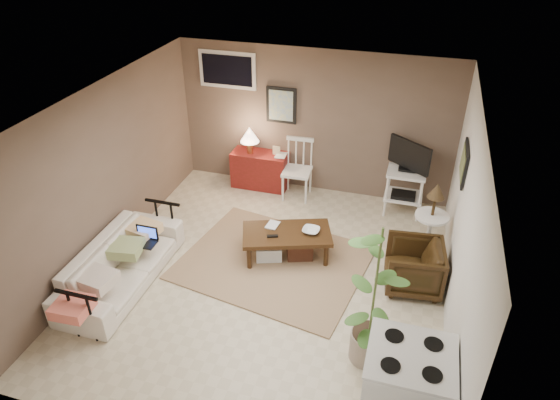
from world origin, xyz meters
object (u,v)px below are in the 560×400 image
(red_console, at_px, (259,166))
(side_table, at_px, (432,214))
(tv_stand, at_px, (406,176))
(sofa, at_px, (120,258))
(armchair, at_px, (414,265))
(potted_plant, at_px, (375,293))
(stove, at_px, (405,392))
(coffee_table, at_px, (286,243))
(spindle_chair, at_px, (297,171))

(red_console, xyz_separation_m, side_table, (2.85, -1.27, 0.36))
(red_console, distance_m, tv_stand, 2.46)
(sofa, height_order, armchair, sofa)
(sofa, bearing_deg, side_table, -66.69)
(potted_plant, bearing_deg, stove, -61.20)
(tv_stand, bearing_deg, side_table, -69.59)
(tv_stand, xyz_separation_m, potted_plant, (-0.12, -3.08, 0.28))
(red_console, bearing_deg, tv_stand, -3.79)
(coffee_table, xyz_separation_m, armchair, (1.72, -0.12, 0.10))
(red_console, xyz_separation_m, stove, (2.74, -4.00, 0.12))
(sofa, bearing_deg, red_console, -17.47)
(tv_stand, bearing_deg, armchair, -81.39)
(sofa, xyz_separation_m, stove, (3.65, -1.10, 0.10))
(coffee_table, bearing_deg, tv_stand, 48.52)
(coffee_table, relative_size, tv_stand, 1.08)
(coffee_table, height_order, side_table, side_table)
(sofa, bearing_deg, tv_stand, -50.79)
(red_console, relative_size, potted_plant, 0.62)
(red_console, distance_m, potted_plant, 4.03)
(red_console, height_order, spindle_chair, red_console)
(red_console, relative_size, tv_stand, 0.89)
(spindle_chair, relative_size, potted_plant, 0.57)
(red_console, height_order, potted_plant, potted_plant)
(side_table, relative_size, armchair, 1.69)
(spindle_chair, bearing_deg, side_table, -27.79)
(sofa, height_order, potted_plant, potted_plant)
(red_console, bearing_deg, side_table, -24.05)
(sofa, bearing_deg, armchair, -74.95)
(coffee_table, xyz_separation_m, stove, (1.75, -2.20, 0.24))
(potted_plant, xyz_separation_m, stove, (0.41, -0.75, -0.44))
(side_table, height_order, armchair, side_table)
(armchair, bearing_deg, spindle_chair, -138.26)
(spindle_chair, distance_m, potted_plant, 3.53)
(stove, bearing_deg, potted_plant, 118.80)
(red_console, relative_size, stove, 1.10)
(coffee_table, distance_m, potted_plant, 2.08)
(sofa, bearing_deg, stove, -106.84)
(spindle_chair, bearing_deg, sofa, -120.47)
(red_console, height_order, armchair, red_console)
(tv_stand, height_order, armchair, tv_stand)
(sofa, xyz_separation_m, red_console, (0.91, 2.90, -0.01))
(potted_plant, bearing_deg, side_table, 74.87)
(sofa, height_order, tv_stand, tv_stand)
(coffee_table, bearing_deg, potted_plant, -47.29)
(spindle_chair, bearing_deg, coffee_table, -80.39)
(coffee_table, bearing_deg, stove, -51.52)
(stove, bearing_deg, coffee_table, 128.48)
(coffee_table, height_order, stove, stove)
(armchair, bearing_deg, red_console, -131.96)
(coffee_table, bearing_deg, side_table, 15.84)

